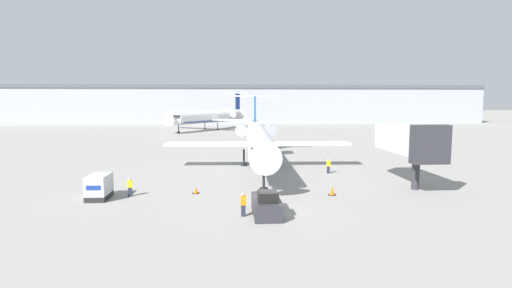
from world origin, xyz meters
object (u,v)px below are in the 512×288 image
at_px(traffic_cone_right, 332,191).
at_px(luggage_cart, 99,187).
at_px(airplane_main, 258,139).
at_px(traffic_cone_left, 196,190).
at_px(airplane_parked_far_left, 209,117).
at_px(pushback_tug, 266,205).
at_px(worker_on_apron, 130,187).
at_px(worker_by_wing, 328,166).
at_px(worker_near_tug, 243,204).
at_px(jet_bridge, 408,140).

bearing_deg(traffic_cone_right, luggage_cart, 179.88).
bearing_deg(traffic_cone_right, airplane_main, 109.07).
relative_size(traffic_cone_left, airplane_parked_far_left, 0.02).
height_order(pushback_tug, traffic_cone_left, pushback_tug).
distance_m(luggage_cart, worker_on_apron, 2.49).
bearing_deg(airplane_parked_far_left, luggage_cart, -94.03).
relative_size(worker_by_wing, traffic_cone_left, 2.87).
relative_size(airplane_main, luggage_cart, 11.59).
xyz_separation_m(worker_near_tug, jet_bridge, (16.41, 9.44, 3.54)).
xyz_separation_m(pushback_tug, airplane_parked_far_left, (-8.08, 84.74, 3.06)).
relative_size(pushback_tug, traffic_cone_left, 7.45).
xyz_separation_m(worker_on_apron, traffic_cone_left, (5.60, 0.71, -0.57)).
distance_m(airplane_main, traffic_cone_left, 15.78).
distance_m(traffic_cone_right, airplane_parked_far_left, 80.42).
distance_m(airplane_main, jet_bridge, 18.19).
height_order(luggage_cart, traffic_cone_left, luggage_cart).
height_order(worker_on_apron, traffic_cone_right, worker_on_apron).
bearing_deg(jet_bridge, worker_by_wing, 131.41).
bearing_deg(jet_bridge, traffic_cone_right, -157.26).
bearing_deg(worker_by_wing, airplane_parked_far_left, 103.69).
bearing_deg(jet_bridge, pushback_tug, -147.96).
height_order(worker_near_tug, airplane_parked_far_left, airplane_parked_far_left).
distance_m(worker_near_tug, airplane_parked_far_left, 85.25).
xyz_separation_m(pushback_tug, jet_bridge, (14.72, 9.21, 3.70)).
distance_m(airplane_main, pushback_tug, 21.31).
bearing_deg(worker_near_tug, airplane_main, 82.83).
height_order(airplane_main, worker_on_apron, airplane_main).
relative_size(worker_by_wing, jet_bridge, 0.17).
relative_size(luggage_cart, traffic_cone_left, 4.81).
relative_size(luggage_cart, worker_on_apron, 1.74).
height_order(worker_by_wing, jet_bridge, jet_bridge).
xyz_separation_m(traffic_cone_left, traffic_cone_right, (12.00, -1.49, 0.11)).
relative_size(traffic_cone_right, airplane_parked_far_left, 0.03).
bearing_deg(worker_on_apron, pushback_tug, -29.86).
bearing_deg(traffic_cone_left, worker_on_apron, -172.79).
height_order(airplane_main, worker_by_wing, airplane_main).
distance_m(airplane_main, luggage_cart, 21.37).
xyz_separation_m(traffic_cone_left, airplane_parked_far_left, (-2.39, 77.56, 3.52)).
bearing_deg(traffic_cone_right, worker_by_wing, 77.43).
relative_size(luggage_cart, jet_bridge, 0.28).
height_order(worker_on_apron, traffic_cone_left, worker_on_apron).
distance_m(worker_on_apron, traffic_cone_right, 17.63).
relative_size(airplane_main, traffic_cone_right, 40.80).
bearing_deg(airplane_parked_far_left, worker_by_wing, -76.31).
distance_m(luggage_cart, worker_by_wing, 24.59).
height_order(airplane_main, traffic_cone_left, airplane_main).
xyz_separation_m(worker_by_wing, traffic_cone_right, (-2.32, -10.41, -0.50)).
xyz_separation_m(worker_near_tug, worker_on_apron, (-9.59, 6.70, -0.06)).
relative_size(pushback_tug, traffic_cone_right, 5.45).
xyz_separation_m(traffic_cone_left, jet_bridge, (20.40, 2.03, 4.16)).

